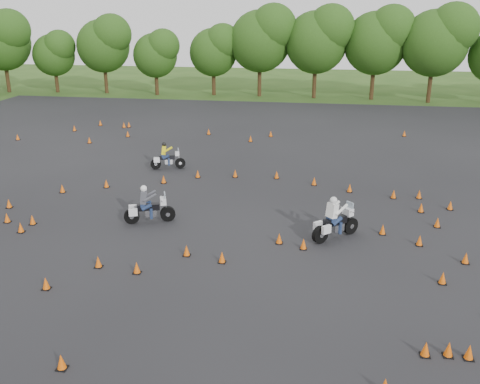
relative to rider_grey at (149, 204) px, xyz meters
The scene contains 7 objects.
ground 4.85m from the rider_grey, 30.65° to the right, with size 140.00×140.00×0.00m, color #2D5119.
asphalt_pad 5.51m from the rider_grey, 41.11° to the left, with size 62.00×62.00×0.00m, color black.
treeline 34.10m from the rider_grey, 77.05° to the left, with size 87.05×32.72×10.68m.
traffic_cones 5.12m from the rider_grey, 38.16° to the left, with size 35.96×33.06×0.45m.
rider_grey is the anchor object (origin of this frame).
rider_yellow 8.79m from the rider_grey, 100.47° to the left, with size 2.19×0.67×1.69m, color yellow, non-canonical shape.
rider_white 8.71m from the rider_grey, ahead, with size 2.57×0.79×1.98m, color white, non-canonical shape.
Camera 1 is at (3.76, -20.23, 9.74)m, focal length 40.00 mm.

